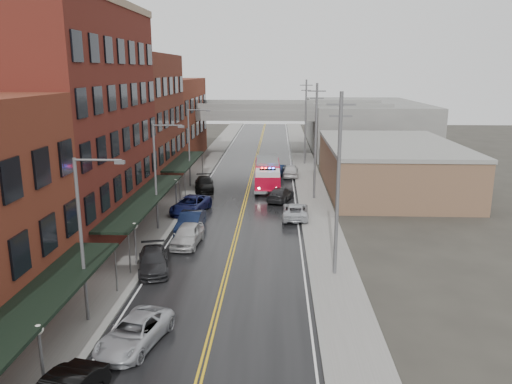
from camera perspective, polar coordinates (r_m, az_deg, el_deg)
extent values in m
cube|color=black|center=(48.08, -1.55, -2.23)|extent=(11.00, 160.00, 0.02)
cube|color=slate|center=(49.11, -10.08, -2.01)|extent=(3.00, 160.00, 0.15)
cube|color=slate|center=(48.10, 7.16, -2.24)|extent=(3.00, 160.00, 0.15)
cube|color=gray|center=(48.78, -8.19, -2.05)|extent=(0.30, 160.00, 0.15)
cube|color=gray|center=(47.99, 5.20, -2.23)|extent=(0.30, 160.00, 0.15)
cube|color=maroon|center=(42.71, -20.59, 7.18)|extent=(9.00, 20.00, 18.00)
cube|color=#5C251B|center=(59.28, -13.91, 7.80)|extent=(9.00, 15.00, 15.00)
cube|color=maroon|center=(76.29, -10.17, 8.10)|extent=(9.00, 20.00, 12.00)
cube|color=brown|center=(58.49, 15.01, 2.70)|extent=(14.00, 22.00, 5.00)
cube|color=slate|center=(87.82, 12.25, 7.41)|extent=(18.00, 30.00, 8.00)
cube|color=black|center=(25.04, -23.96, -11.68)|extent=(2.60, 16.00, 0.18)
cylinder|color=slate|center=(31.61, -15.72, -8.60)|extent=(0.10, 0.10, 3.00)
cube|color=black|center=(41.85, -12.57, -0.75)|extent=(2.60, 18.00, 0.18)
cylinder|color=slate|center=(34.09, -14.27, -6.84)|extent=(0.10, 0.10, 3.00)
cylinder|color=slate|center=(50.07, -8.70, 0.03)|extent=(0.10, 0.10, 3.00)
cube|color=black|center=(58.53, -8.19, 3.54)|extent=(2.60, 13.00, 0.18)
cylinder|color=slate|center=(52.75, -8.12, 0.75)|extent=(0.10, 0.10, 3.00)
cylinder|color=slate|center=(64.52, -6.15, 3.19)|extent=(0.10, 0.10, 3.00)
cylinder|color=#59595B|center=(23.73, -23.27, -17.43)|extent=(0.14, 0.14, 2.80)
sphere|color=silver|center=(23.02, -23.64, -14.21)|extent=(0.44, 0.44, 0.44)
cylinder|color=#59595B|center=(35.58, -13.60, -6.10)|extent=(0.14, 0.14, 2.80)
sphere|color=silver|center=(35.11, -13.74, -3.79)|extent=(0.44, 0.44, 0.44)
cylinder|color=#59595B|center=(48.58, -9.11, -0.53)|extent=(0.14, 0.14, 2.80)
sphere|color=silver|center=(48.24, -9.18, 1.20)|extent=(0.44, 0.44, 0.44)
cylinder|color=#59595B|center=(27.58, -19.31, -5.55)|extent=(0.18, 0.18, 9.00)
cylinder|color=#59595B|center=(26.07, -17.62, 3.50)|extent=(2.40, 0.12, 0.12)
cube|color=#59595B|center=(25.73, -15.30, 3.31)|extent=(0.50, 0.22, 0.18)
cylinder|color=#59595B|center=(42.28, -11.41, 1.54)|extent=(0.18, 0.18, 9.00)
cylinder|color=#59595B|center=(41.31, -10.07, 7.51)|extent=(2.40, 0.12, 0.12)
cube|color=#59595B|center=(41.10, -8.56, 7.40)|extent=(0.50, 0.22, 0.18)
cylinder|color=#59595B|center=(57.67, -7.65, 4.92)|extent=(0.18, 0.18, 9.00)
cylinder|color=#59595B|center=(56.97, -6.58, 9.30)|extent=(2.40, 0.12, 0.12)
cube|color=#59595B|center=(56.82, -5.47, 9.21)|extent=(0.50, 0.22, 0.18)
cylinder|color=#59595B|center=(32.16, 9.34, 0.54)|extent=(0.24, 0.24, 12.00)
cube|color=#59595B|center=(31.39, 9.72, 9.82)|extent=(1.80, 0.12, 0.12)
cube|color=#59595B|center=(31.45, 9.67, 8.55)|extent=(1.40, 0.12, 0.12)
cylinder|color=#59595B|center=(51.75, 6.82, 5.61)|extent=(0.24, 0.24, 12.00)
cube|color=#59595B|center=(51.28, 6.99, 11.37)|extent=(1.80, 0.12, 0.12)
cube|color=#59595B|center=(51.31, 6.97, 10.59)|extent=(1.40, 0.12, 0.12)
cylinder|color=#59595B|center=(71.56, 5.68, 7.89)|extent=(0.24, 0.24, 12.00)
cube|color=#59595B|center=(71.22, 5.78, 12.05)|extent=(1.80, 0.12, 0.12)
cube|color=#59595B|center=(71.25, 5.76, 11.49)|extent=(1.40, 0.12, 0.12)
cube|color=slate|center=(78.43, 0.10, 9.01)|extent=(40.00, 10.00, 1.50)
cube|color=slate|center=(80.06, -7.84, 6.28)|extent=(1.60, 8.00, 6.00)
cube|color=slate|center=(79.13, 8.13, 6.19)|extent=(1.60, 8.00, 6.00)
cube|color=#B30822|center=(58.34, 1.30, 2.34)|extent=(2.92, 6.11, 2.30)
cube|color=#B30822|center=(54.23, 1.33, 1.11)|extent=(2.83, 2.93, 1.64)
cube|color=silver|center=(54.00, 1.34, 2.24)|extent=(2.68, 2.71, 0.55)
cube|color=black|center=(54.37, 1.33, 1.50)|extent=(2.81, 1.84, 0.88)
cube|color=slate|center=(58.10, 1.30, 3.62)|extent=(2.64, 5.66, 0.33)
cube|color=black|center=(53.93, 1.34, 2.62)|extent=(1.76, 0.36, 0.15)
sphere|color=#FF0C0C|center=(53.91, 0.70, 2.71)|extent=(0.22, 0.22, 0.22)
sphere|color=#1933FF|center=(53.92, 1.98, 2.71)|extent=(0.22, 0.22, 0.22)
cylinder|color=black|center=(54.31, 0.05, 0.24)|extent=(1.11, 0.42, 1.10)
cylinder|color=black|center=(54.33, 2.60, 0.23)|extent=(1.11, 0.42, 1.10)
cylinder|color=black|center=(58.05, 0.10, 1.13)|extent=(1.11, 0.42, 1.10)
cylinder|color=black|center=(58.07, 2.49, 1.12)|extent=(1.11, 0.42, 1.10)
cylinder|color=black|center=(60.73, 0.14, 1.69)|extent=(1.11, 0.42, 1.10)
cylinder|color=black|center=(60.75, 2.41, 1.68)|extent=(1.11, 0.42, 1.10)
imported|color=#AAACB2|center=(26.19, -13.70, -15.33)|extent=(3.40, 5.38, 1.38)
imported|color=black|center=(34.73, -11.66, -7.71)|extent=(3.08, 5.19, 1.41)
imported|color=#B6B6B6|center=(39.19, -7.84, -4.86)|extent=(2.28, 4.95, 1.64)
imported|color=black|center=(42.21, -7.49, -3.46)|extent=(1.97, 5.14, 1.67)
imported|color=#131848|center=(47.80, -7.48, -1.47)|extent=(3.71, 6.10, 1.58)
imported|color=black|center=(56.63, -5.93, 0.93)|extent=(2.84, 5.39, 1.49)
imported|color=#B3B6BC|center=(45.82, 4.51, -2.18)|extent=(2.48, 5.11, 1.40)
imported|color=black|center=(51.84, 2.82, -0.26)|extent=(3.22, 5.22, 1.41)
imported|color=silver|center=(63.54, 3.99, 2.45)|extent=(2.08, 4.86, 1.64)
imported|color=#0E1933|center=(65.12, 2.73, 2.62)|extent=(2.44, 4.32, 1.35)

